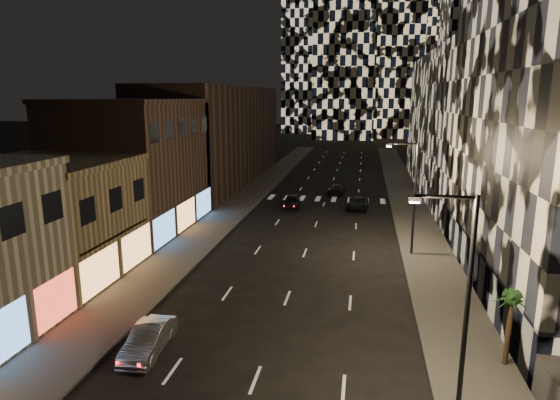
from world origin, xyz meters
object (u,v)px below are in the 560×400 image
at_px(car_silver_parked, 149,340).
at_px(streetlight_near, 462,293).
at_px(streetlight_far, 412,191).
at_px(car_dark_midlane, 292,201).
at_px(car_dark_rightlane, 358,204).
at_px(palm_tree, 512,304).
at_px(car_dark_oncoming, 337,189).

bearing_deg(car_silver_parked, streetlight_near, -12.01).
distance_m(streetlight_far, car_dark_midlane, 19.43).
height_order(car_dark_midlane, car_dark_rightlane, car_dark_midlane).
xyz_separation_m(streetlight_near, palm_tree, (3.15, 4.15, -2.12)).
bearing_deg(car_dark_rightlane, car_dark_midlane, -172.57).
height_order(streetlight_far, palm_tree, streetlight_far).
relative_size(car_dark_oncoming, car_dark_rightlane, 0.95).
bearing_deg(streetlight_near, car_silver_parked, 170.66).
bearing_deg(car_dark_midlane, car_dark_oncoming, 56.36).
relative_size(streetlight_far, car_dark_oncoming, 1.97).
height_order(streetlight_near, car_dark_oncoming, streetlight_near).
height_order(streetlight_far, car_silver_parked, streetlight_far).
xyz_separation_m(streetlight_near, streetlight_far, (0.00, 20.00, 0.00)).
relative_size(streetlight_far, palm_tree, 2.41).
bearing_deg(streetlight_far, car_dark_rightlane, 105.98).
relative_size(streetlight_far, car_dark_rightlane, 1.86).
distance_m(car_silver_parked, car_dark_oncoming, 41.56).
distance_m(streetlight_far, car_silver_parked, 23.11).
bearing_deg(car_silver_parked, car_dark_rightlane, 70.73).
xyz_separation_m(car_dark_oncoming, car_dark_rightlane, (2.83, -8.09, 0.01)).
xyz_separation_m(streetlight_far, palm_tree, (3.15, -15.85, -2.12)).
relative_size(streetlight_near, streetlight_far, 1.00).
bearing_deg(streetlight_near, car_dark_oncoming, 99.43).
bearing_deg(streetlight_near, car_dark_rightlane, 97.05).
bearing_deg(streetlight_far, palm_tree, -78.77).
xyz_separation_m(car_dark_midlane, car_dark_rightlane, (7.50, 0.51, -0.08)).
xyz_separation_m(streetlight_near, car_dark_oncoming, (-7.19, 43.30, -4.69)).
distance_m(car_dark_midlane, car_dark_rightlane, 7.52).
relative_size(car_dark_midlane, car_dark_rightlane, 0.92).
xyz_separation_m(car_dark_rightlane, palm_tree, (7.50, -31.05, 2.56)).
relative_size(car_dark_oncoming, palm_tree, 1.22).
relative_size(car_dark_midlane, car_dark_oncoming, 0.97).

